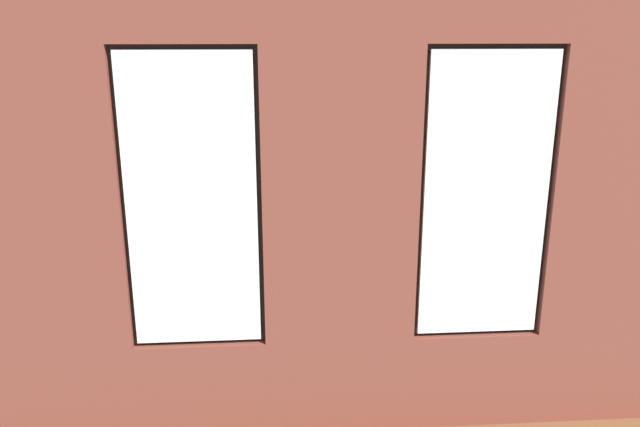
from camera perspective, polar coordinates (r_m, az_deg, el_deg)
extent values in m
cube|color=brown|center=(6.96, -0.50, -6.73)|extent=(6.58, 5.95, 0.10)
cube|color=brown|center=(3.94, 1.89, 1.70)|extent=(0.99, 0.16, 3.36)
cube|color=brown|center=(4.65, 13.54, -14.27)|extent=(0.86, 0.16, 0.69)
cube|color=white|center=(4.12, 14.90, 1.30)|extent=(0.80, 0.03, 1.86)
cube|color=#38281E|center=(4.17, 14.64, 1.51)|extent=(0.86, 0.04, 1.92)
cube|color=brown|center=(4.49, -10.60, -15.32)|extent=(0.86, 0.16, 0.69)
cube|color=white|center=(3.93, -11.65, 0.80)|extent=(0.80, 0.03, 1.86)
cube|color=#38281E|center=(3.99, -11.54, 1.03)|extent=(0.86, 0.04, 1.92)
cube|color=olive|center=(4.41, 1.62, -10.92)|extent=(2.92, 0.24, 0.06)
cube|color=black|center=(3.95, 1.81, 8.01)|extent=(0.43, 0.03, 0.62)
cube|color=teal|center=(3.96, 1.78, 8.04)|extent=(0.37, 0.01, 0.56)
cube|color=silver|center=(6.76, -26.27, 6.19)|extent=(0.10, 4.95, 3.36)
cube|color=black|center=(5.14, 0.31, -12.36)|extent=(2.06, 0.85, 0.42)
cube|color=black|center=(4.67, 0.63, -9.96)|extent=(2.06, 0.24, 0.38)
cube|color=black|center=(5.15, 10.69, -8.76)|extent=(0.22, 0.85, 0.24)
cube|color=black|center=(5.02, -10.35, -9.42)|extent=(0.22, 0.85, 0.24)
cube|color=black|center=(5.10, 4.87, -9.27)|extent=(0.74, 0.65, 0.12)
cube|color=black|center=(5.04, -4.37, -9.57)|extent=(0.74, 0.65, 0.12)
cube|color=black|center=(7.42, 16.99, -3.83)|extent=(0.91, 1.88, 0.42)
cube|color=black|center=(7.43, 19.56, -0.79)|extent=(0.30, 1.86, 0.38)
cube|color=black|center=(8.05, 14.97, 0.22)|extent=(0.86, 0.25, 0.24)
cube|color=black|center=(6.62, 19.91, -3.69)|extent=(0.86, 0.25, 0.24)
cube|color=black|center=(7.63, 15.88, -1.04)|extent=(0.67, 0.67, 0.12)
cube|color=black|center=(7.02, 17.97, -2.75)|extent=(0.67, 0.67, 0.12)
cube|color=#A87547|center=(7.20, 0.11, -2.26)|extent=(1.22, 0.74, 0.04)
cube|color=#A87547|center=(7.61, 4.08, -2.85)|extent=(0.07, 0.07, 0.36)
cube|color=#A87547|center=(7.54, -4.27, -3.05)|extent=(0.07, 0.07, 0.36)
cube|color=#A87547|center=(7.04, 4.79, -4.49)|extent=(0.07, 0.07, 0.36)
cube|color=#A87547|center=(6.96, -4.26, -4.73)|extent=(0.07, 0.07, 0.36)
cylinder|color=silver|center=(7.06, -2.80, -2.07)|extent=(0.08, 0.08, 0.10)
cylinder|color=beige|center=(7.33, 2.66, -1.35)|extent=(0.15, 0.15, 0.10)
sphere|color=#337F38|center=(7.29, 2.67, -0.37)|extent=(0.18, 0.18, 0.18)
cube|color=black|center=(7.27, -1.15, -1.82)|extent=(0.18, 0.08, 0.02)
cube|color=black|center=(7.24, -21.94, -4.68)|extent=(1.23, 0.42, 0.46)
cube|color=black|center=(7.15, -22.15, -2.77)|extent=(0.47, 0.20, 0.05)
cube|color=black|center=(7.14, -22.20, -2.35)|extent=(0.06, 0.04, 0.06)
cube|color=black|center=(7.04, -22.50, 0.37)|extent=(1.07, 0.04, 0.65)
cube|color=black|center=(7.06, -22.45, 0.42)|extent=(1.02, 0.01, 0.60)
cylinder|color=olive|center=(8.62, -8.63, -0.97)|extent=(0.53, 0.53, 0.28)
ellipsoid|color=silver|center=(8.53, -8.73, 1.25)|extent=(1.17, 1.17, 0.47)
ellipsoid|color=navy|center=(8.50, -9.36, 2.00)|extent=(0.44, 0.44, 0.18)
cylinder|color=brown|center=(8.91, -16.53, -0.82)|extent=(0.32, 0.32, 0.31)
cylinder|color=brown|center=(8.83, -16.68, 0.99)|extent=(0.06, 0.06, 0.28)
cone|color=#286B2D|center=(8.75, -17.92, 3.18)|extent=(0.45, 0.22, 0.52)
cone|color=#286B2D|center=(8.61, -17.45, 2.96)|extent=(0.28, 0.46, 0.51)
cone|color=#286B2D|center=(8.62, -16.22, 3.12)|extent=(0.42, 0.39, 0.52)
cone|color=#286B2D|center=(8.85, -15.71, 3.25)|extent=(0.46, 0.43, 0.47)
cone|color=#286B2D|center=(8.91, -16.90, 3.45)|extent=(0.24, 0.46, 0.52)
cylinder|color=brown|center=(5.77, 26.47, -11.22)|extent=(0.36, 0.36, 0.36)
cylinder|color=brown|center=(5.62, 26.94, -7.89)|extent=(0.07, 0.07, 0.37)
cone|color=#1E5B28|center=(5.42, 26.09, -4.11)|extent=(0.42, 0.19, 0.50)
cone|color=#1E5B28|center=(5.34, 27.25, -4.57)|extent=(0.36, 0.40, 0.50)
cone|color=#1E5B28|center=(5.67, 26.91, -3.86)|extent=(0.27, 0.50, 0.43)
cone|color=#1E5B28|center=(5.53, 25.61, -4.03)|extent=(0.42, 0.43, 0.45)
cylinder|color=#9E5638|center=(8.58, 11.53, -1.43)|extent=(0.23, 0.23, 0.21)
cylinder|color=brown|center=(8.53, 11.59, -0.37)|extent=(0.03, 0.03, 0.12)
ellipsoid|color=#286B2D|center=(8.46, 11.69, 1.27)|extent=(0.50, 0.50, 0.39)
cylinder|color=beige|center=(5.48, 16.27, -11.94)|extent=(0.30, 0.30, 0.29)
cylinder|color=brown|center=(5.32, 16.59, -8.45)|extent=(0.05, 0.05, 0.45)
cone|color=#1E5B28|center=(5.10, 15.31, -4.43)|extent=(0.42, 0.15, 0.45)
cone|color=#1E5B28|center=(5.05, 16.25, -4.48)|extent=(0.36, 0.33, 0.48)
cone|color=#1E5B28|center=(5.06, 18.10, -4.67)|extent=(0.26, 0.40, 0.47)
cone|color=#1E5B28|center=(5.18, 18.99, -4.73)|extent=(0.46, 0.28, 0.42)
cone|color=#1E5B28|center=(5.33, 18.14, -4.16)|extent=(0.45, 0.36, 0.40)
cone|color=#1E5B28|center=(5.29, 17.04, -3.62)|extent=(0.26, 0.39, 0.48)
cone|color=#1E5B28|center=(5.24, 15.20, -4.04)|extent=(0.39, 0.40, 0.43)
cylinder|color=#9E5638|center=(6.17, -19.82, -9.03)|extent=(0.23, 0.23, 0.27)
cylinder|color=brown|center=(6.06, -20.08, -6.56)|extent=(0.04, 0.04, 0.31)
cone|color=#337F38|center=(5.98, -22.23, -3.60)|extent=(0.49, 0.18, 0.47)
cone|color=#337F38|center=(5.79, -21.16, -3.97)|extent=(0.20, 0.47, 0.49)
cone|color=#337F38|center=(5.79, -19.63, -3.76)|extent=(0.40, 0.41, 0.50)
cone|color=#337F38|center=(5.99, -19.02, -2.94)|extent=(0.42, 0.36, 0.51)
cone|color=#337F38|center=(6.07, -20.40, -2.73)|extent=(0.22, 0.42, 0.52)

